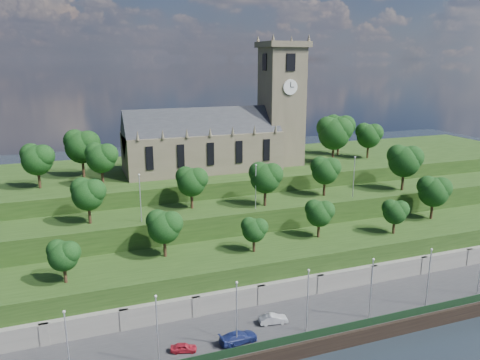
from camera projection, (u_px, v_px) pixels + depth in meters
name	position (u px, v px, depth m)	size (l,w,h in m)	color
ground	(328.00, 351.00, 62.02)	(320.00, 320.00, 0.00)	black
promenade	(307.00, 321.00, 67.22)	(160.00, 12.00, 2.00)	#2D2D30
quay_wall	(329.00, 344.00, 61.70)	(160.00, 0.50, 2.20)	black
fence	(327.00, 331.00, 61.92)	(160.00, 0.10, 1.20)	black
retaining_wall	(289.00, 293.00, 72.28)	(160.00, 2.10, 5.00)	slate
embankment_lower	(273.00, 268.00, 77.38)	(160.00, 12.00, 8.00)	#1F3B13
embankment_upper	(249.00, 234.00, 86.88)	(160.00, 10.00, 12.00)	#1F3B13
hilltop	(216.00, 197.00, 105.59)	(160.00, 32.00, 15.00)	#1F3B13
church	(224.00, 133.00, 98.45)	(38.60, 12.35, 27.60)	brown
trees_lower	(307.00, 212.00, 77.84)	(71.18, 8.85, 8.36)	#311F13
trees_upper	(286.00, 172.00, 85.35)	(66.37, 8.62, 9.26)	#311F13
trees_hilltop	(245.00, 138.00, 99.13)	(77.32, 15.94, 10.42)	#311F13
lamp_posts_promenade	(308.00, 296.00, 61.83)	(60.36, 0.36, 9.08)	#B2B2B7
lamp_posts_upper	(256.00, 183.00, 81.50)	(40.36, 0.36, 8.03)	#B2B2B7
car_left	(184.00, 348.00, 58.53)	(1.33, 3.30, 1.12)	#AE1D2D
car_middle	(273.00, 319.00, 64.80)	(1.40, 4.00, 1.32)	#9EA0A3
car_right	(238.00, 337.00, 60.39)	(2.07, 5.10, 1.48)	navy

